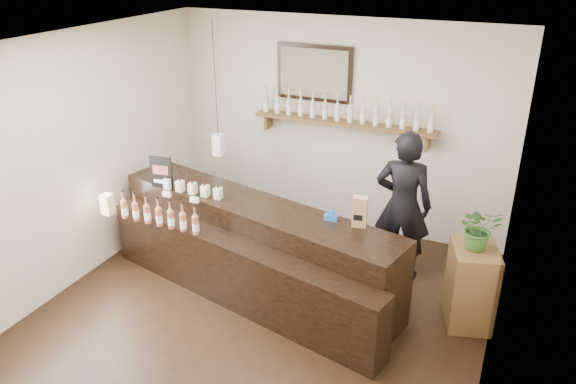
# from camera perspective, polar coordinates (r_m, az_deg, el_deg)

# --- Properties ---
(ground) EXTENTS (5.00, 5.00, 0.00)m
(ground) POSITION_cam_1_polar(r_m,az_deg,el_deg) (6.00, -3.45, -13.02)
(ground) COLOR black
(ground) RESTS_ON ground
(room_shell) EXTENTS (5.00, 5.00, 5.00)m
(room_shell) POSITION_cam_1_polar(r_m,az_deg,el_deg) (5.16, -3.91, 2.24)
(room_shell) COLOR beige
(room_shell) RESTS_ON ground
(back_wall_decor) EXTENTS (2.66, 0.96, 1.69)m
(back_wall_decor) POSITION_cam_1_polar(r_m,az_deg,el_deg) (7.26, 3.92, 9.15)
(back_wall_decor) COLOR brown
(back_wall_decor) RESTS_ON ground
(counter) EXTENTS (3.61, 1.74, 1.16)m
(counter) POSITION_cam_1_polar(r_m,az_deg,el_deg) (6.29, -3.88, -6.01)
(counter) COLOR black
(counter) RESTS_ON ground
(promo_sign) EXTENTS (0.28, 0.05, 0.39)m
(promo_sign) POSITION_cam_1_polar(r_m,az_deg,el_deg) (6.63, -12.76, 1.95)
(promo_sign) COLOR black
(promo_sign) RESTS_ON counter
(paper_bag) EXTENTS (0.16, 0.14, 0.32)m
(paper_bag) POSITION_cam_1_polar(r_m,az_deg,el_deg) (5.65, 7.31, -1.98)
(paper_bag) COLOR #A0764D
(paper_bag) RESTS_ON counter
(tape_dispenser) EXTENTS (0.14, 0.06, 0.12)m
(tape_dispenser) POSITION_cam_1_polar(r_m,az_deg,el_deg) (5.78, 4.40, -2.51)
(tape_dispenser) COLOR #1958AF
(tape_dispenser) RESTS_ON counter
(side_cabinet) EXTENTS (0.58, 0.69, 0.86)m
(side_cabinet) POSITION_cam_1_polar(r_m,az_deg,el_deg) (6.07, 18.04, -8.95)
(side_cabinet) COLOR brown
(side_cabinet) RESTS_ON ground
(potted_plant) EXTENTS (0.50, 0.47, 0.44)m
(potted_plant) POSITION_cam_1_polar(r_m,az_deg,el_deg) (5.75, 18.87, -3.49)
(potted_plant) COLOR #2E5923
(potted_plant) RESTS_ON side_cabinet
(shopkeeper) EXTENTS (0.76, 0.53, 2.00)m
(shopkeeper) POSITION_cam_1_polar(r_m,az_deg,el_deg) (6.44, 11.68, -0.42)
(shopkeeper) COLOR black
(shopkeeper) RESTS_ON ground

